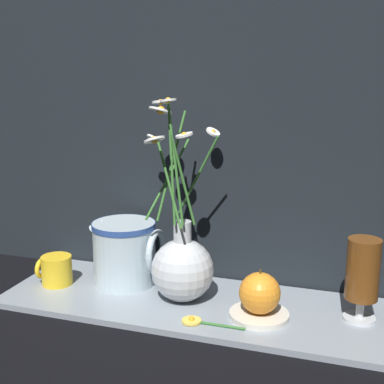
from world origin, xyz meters
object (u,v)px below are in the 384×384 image
(vase_with_flowers, at_px, (182,265))
(ceramic_pitcher, at_px, (125,250))
(yellow_mug, at_px, (56,270))
(orange_fruit, at_px, (260,293))
(tea_glass, at_px, (363,272))

(vase_with_flowers, distance_m, ceramic_pitcher, 0.15)
(yellow_mug, xyz_separation_m, orange_fruit, (0.45, -0.02, 0.02))
(vase_with_flowers, xyz_separation_m, orange_fruit, (0.16, -0.03, -0.03))
(ceramic_pitcher, bearing_deg, vase_with_flowers, -18.08)
(orange_fruit, bearing_deg, tea_glass, 15.54)
(yellow_mug, height_order, orange_fruit, orange_fruit)
(vase_with_flowers, distance_m, yellow_mug, 0.29)
(tea_glass, xyz_separation_m, orange_fruit, (-0.18, -0.05, -0.04))
(ceramic_pitcher, relative_size, orange_fruit, 1.88)
(ceramic_pitcher, height_order, orange_fruit, ceramic_pitcher)
(ceramic_pitcher, distance_m, tea_glass, 0.48)
(vase_with_flowers, bearing_deg, yellow_mug, -178.60)
(vase_with_flowers, bearing_deg, ceramic_pitcher, 161.92)
(orange_fruit, bearing_deg, vase_with_flowers, 170.34)
(yellow_mug, distance_m, ceramic_pitcher, 0.16)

